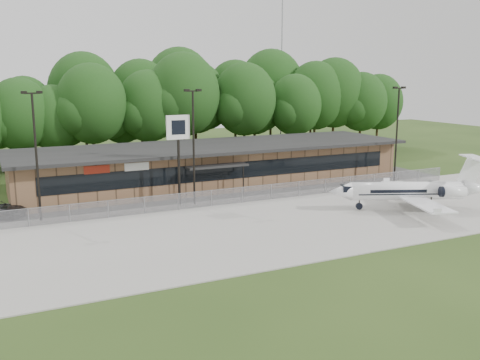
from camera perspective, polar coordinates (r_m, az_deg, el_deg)
ground at (r=36.54m, az=12.08°, el=-7.31°), size 160.00×160.00×0.00m
apron at (r=42.82m, az=5.53°, el=-4.30°), size 64.00×18.00×0.08m
parking_lot at (r=52.70m, az=-0.95°, el=-1.33°), size 50.00×9.00×0.06m
terminal at (r=56.28m, az=-2.85°, el=1.69°), size 41.00×11.65×4.30m
fence at (r=48.58m, az=1.27°, el=-1.50°), size 46.00×0.04×1.52m
treeline at (r=72.61m, az=-8.49°, el=7.94°), size 72.00×12.00×15.00m
radio_mast at (r=86.92m, az=4.45°, el=11.83°), size 0.20×0.20×25.00m
light_pole_left at (r=44.22m, az=-20.96°, el=3.35°), size 1.55×0.30×10.23m
light_pole_mid at (r=47.07m, az=-4.98°, el=4.47°), size 1.55×0.30×10.23m
light_pole_right at (r=59.20m, az=16.41°, el=5.43°), size 1.55×0.30×10.23m
business_jet at (r=47.87m, az=17.91°, el=-1.16°), size 13.46×12.02×4.63m
pole_sign at (r=46.89m, az=-6.61°, el=4.60°), size 2.10×0.27×8.01m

